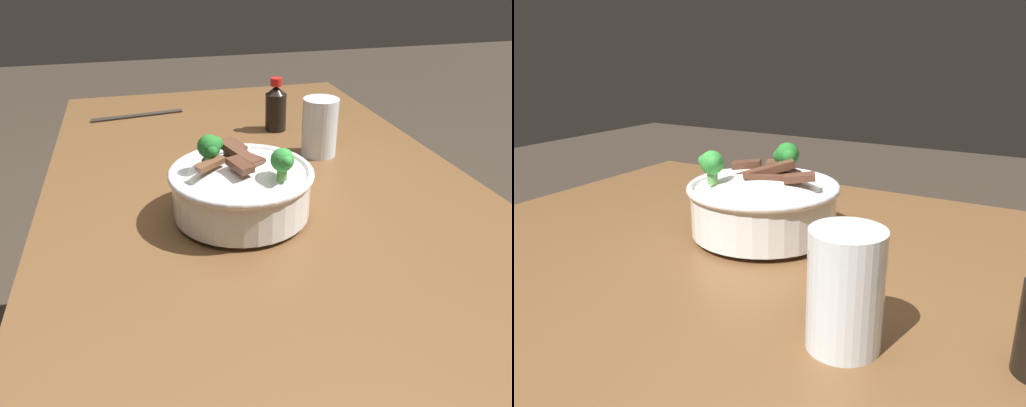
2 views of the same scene
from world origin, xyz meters
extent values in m
cube|color=brown|center=(0.00, 0.00, 0.77)|extent=(1.28, 0.81, 0.04)
cube|color=brown|center=(-0.57, -0.33, 0.37)|extent=(0.06, 0.06, 0.74)
cube|color=brown|center=(-0.57, 0.33, 0.37)|extent=(0.06, 0.06, 0.74)
cylinder|color=white|center=(0.15, -0.07, 0.79)|extent=(0.11, 0.11, 0.01)
cylinder|color=white|center=(0.15, -0.07, 0.83)|extent=(0.22, 0.22, 0.07)
torus|color=white|center=(0.15, -0.07, 0.87)|extent=(0.24, 0.24, 0.01)
ellipsoid|color=white|center=(0.15, -0.07, 0.85)|extent=(0.19, 0.19, 0.07)
cube|color=#563323|center=(0.14, -0.06, 0.89)|extent=(0.08, 0.06, 0.01)
cube|color=#563323|center=(0.09, -0.06, 0.89)|extent=(0.05, 0.04, 0.01)
cube|color=brown|center=(0.16, -0.12, 0.89)|extent=(0.04, 0.05, 0.01)
cube|color=#563323|center=(0.19, -0.07, 0.90)|extent=(0.05, 0.04, 0.01)
cube|color=#563323|center=(0.14, -0.06, 0.90)|extent=(0.08, 0.06, 0.03)
cube|color=#563323|center=(0.14, -0.09, 0.88)|extent=(0.05, 0.08, 0.02)
cylinder|color=#5B9947|center=(0.21, -0.02, 0.89)|extent=(0.02, 0.02, 0.02)
sphere|color=green|center=(0.21, -0.02, 0.91)|extent=(0.04, 0.04, 0.04)
sphere|color=green|center=(0.22, -0.01, 0.91)|extent=(0.02, 0.02, 0.02)
sphere|color=green|center=(0.20, -0.01, 0.91)|extent=(0.02, 0.02, 0.02)
cylinder|color=#5B9947|center=(0.14, -0.11, 0.89)|extent=(0.01, 0.01, 0.02)
sphere|color=#237028|center=(0.14, -0.11, 0.91)|extent=(0.04, 0.04, 0.04)
sphere|color=#237028|center=(0.15, -0.11, 0.91)|extent=(0.02, 0.02, 0.02)
sphere|color=#237028|center=(0.13, -0.10, 0.91)|extent=(0.02, 0.02, 0.02)
cylinder|color=white|center=(-0.07, 0.15, 0.79)|extent=(0.07, 0.07, 0.00)
cylinder|color=white|center=(-0.07, 0.15, 0.85)|extent=(0.08, 0.08, 0.12)
cylinder|color=olive|center=(-0.07, 0.15, 0.83)|extent=(0.06, 0.06, 0.08)
cylinder|color=#28231E|center=(-0.43, -0.22, 0.79)|extent=(0.04, 0.24, 0.01)
cylinder|color=#28231E|center=(-0.42, -0.21, 0.79)|extent=(0.04, 0.24, 0.01)
cylinder|color=black|center=(-0.24, 0.11, 0.83)|extent=(0.05, 0.05, 0.09)
cone|color=black|center=(-0.24, 0.11, 0.89)|extent=(0.05, 0.05, 0.02)
cylinder|color=red|center=(-0.24, 0.11, 0.91)|extent=(0.03, 0.03, 0.02)
camera|label=1|loc=(0.84, -0.22, 1.19)|focal=33.90mm
camera|label=2|loc=(-0.22, 0.56, 1.07)|focal=34.22mm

